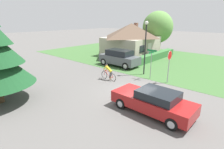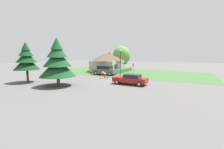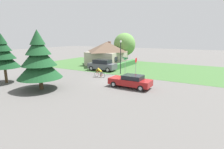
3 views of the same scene
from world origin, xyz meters
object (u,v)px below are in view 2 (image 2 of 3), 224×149
(cottage_house, at_px, (108,62))
(sedan_left_lane, at_px, (131,79))
(cyclist, at_px, (104,75))
(deciduous_tree_right, at_px, (122,55))
(conifer_tall_far, at_px, (26,59))
(street_name_sign, at_px, (124,67))
(parked_suv_right, at_px, (105,70))
(stop_sign, at_px, (133,67))
(street_lamp, at_px, (120,59))
(conifer_tall_near, at_px, (57,62))

(cottage_house, xyz_separation_m, sedan_left_lane, (-13.14, -11.04, -1.65))
(cyclist, xyz_separation_m, deciduous_tree_right, (15.90, 3.91, 3.18))
(sedan_left_lane, distance_m, conifer_tall_far, 15.26)
(sedan_left_lane, relative_size, street_name_sign, 1.78)
(sedan_left_lane, xyz_separation_m, street_name_sign, (5.28, 3.19, 1.11))
(cottage_house, xyz_separation_m, parked_suv_right, (-6.20, -2.88, -1.45))
(parked_suv_right, bearing_deg, cottage_house, -66.36)
(cottage_house, height_order, conifer_tall_far, conifer_tall_far)
(conifer_tall_far, relative_size, deciduous_tree_right, 0.92)
(stop_sign, bearing_deg, street_lamp, -105.86)
(stop_sign, bearing_deg, cottage_house, -130.45)
(street_lamp, distance_m, deciduous_tree_right, 13.60)
(cyclist, distance_m, parked_suv_right, 5.02)
(cyclist, height_order, stop_sign, stop_sign)
(cottage_house, bearing_deg, conifer_tall_far, 168.99)
(street_lamp, bearing_deg, street_name_sign, -122.19)
(street_lamp, distance_m, street_name_sign, 1.95)
(sedan_left_lane, bearing_deg, conifer_tall_far, 22.72)
(street_name_sign, bearing_deg, street_lamp, 57.81)
(stop_sign, bearing_deg, deciduous_tree_right, -149.03)
(sedan_left_lane, height_order, street_name_sign, street_name_sign)
(parked_suv_right, relative_size, deciduous_tree_right, 0.73)
(cottage_house, distance_m, street_name_sign, 11.12)
(stop_sign, xyz_separation_m, street_name_sign, (0.06, 1.66, -0.11))
(stop_sign, height_order, conifer_tall_far, conifer_tall_far)
(cottage_house, xyz_separation_m, deciduous_tree_right, (5.30, -1.37, 1.50))
(stop_sign, distance_m, conifer_tall_near, 12.40)
(cyclist, distance_m, deciduous_tree_right, 16.68)
(cottage_house, bearing_deg, street_name_sign, -137.28)
(street_name_sign, relative_size, conifer_tall_far, 0.45)
(cyclist, bearing_deg, street_lamp, -111.68)
(cyclist, bearing_deg, stop_sign, -145.97)
(street_name_sign, distance_m, deciduous_tree_right, 14.81)
(stop_sign, xyz_separation_m, conifer_tall_near, (-10.53, 6.45, 1.22))
(parked_suv_right, bearing_deg, deciduous_tree_right, -83.77)
(cyclist, distance_m, stop_sign, 5.16)
(cottage_house, bearing_deg, deciduous_tree_right, -16.73)
(street_lamp, bearing_deg, cyclist, 156.57)
(cyclist, relative_size, conifer_tall_near, 0.28)
(street_name_sign, height_order, conifer_tall_far, conifer_tall_far)
(conifer_tall_near, height_order, deciduous_tree_right, deciduous_tree_right)
(stop_sign, relative_size, conifer_tall_far, 0.46)
(sedan_left_lane, distance_m, cyclist, 6.30)
(stop_sign, bearing_deg, cyclist, -58.38)
(cyclist, bearing_deg, street_name_sign, -131.46)
(stop_sign, relative_size, street_name_sign, 1.03)
(parked_suv_right, relative_size, street_lamp, 0.93)
(cyclist, relative_size, conifer_tall_far, 0.30)
(conifer_tall_far, bearing_deg, street_name_sign, -44.65)
(street_lamp, relative_size, conifer_tall_far, 0.86)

